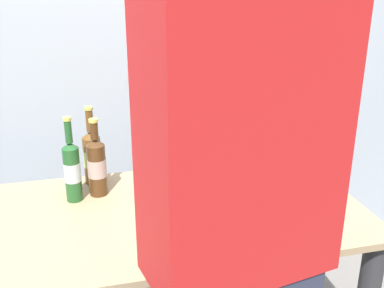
% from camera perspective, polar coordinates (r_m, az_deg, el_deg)
% --- Properties ---
extents(desk, '(1.35, 0.75, 0.75)m').
position_cam_1_polar(desk, '(1.79, -1.80, -12.59)').
color(desk, '#9E8460').
rests_on(desk, ground).
extents(laptop, '(0.31, 0.30, 0.20)m').
position_cam_1_polar(laptop, '(1.81, 5.00, -4.69)').
color(laptop, black).
rests_on(laptop, desk).
extents(beer_bottle_green, '(0.06, 0.06, 0.33)m').
position_cam_1_polar(beer_bottle_green, '(1.78, -14.48, -3.04)').
color(beer_bottle_green, '#1E5123').
rests_on(beer_bottle_green, desk).
extents(beer_bottle_dark, '(0.07, 0.07, 0.31)m').
position_cam_1_polar(beer_bottle_dark, '(1.80, -11.59, -2.58)').
color(beer_bottle_dark, '#472B14').
rests_on(beer_bottle_dark, desk).
extents(beer_bottle_brown, '(0.07, 0.07, 0.32)m').
position_cam_1_polar(beer_bottle_brown, '(1.91, -12.12, -1.37)').
color(beer_bottle_brown, brown).
rests_on(beer_bottle_brown, desk).
extents(person_figure, '(0.47, 0.35, 1.83)m').
position_cam_1_polar(person_figure, '(1.16, 5.69, -12.72)').
color(person_figure, '#2D3347').
rests_on(person_figure, ground).
extents(coffee_mug, '(0.13, 0.09, 0.10)m').
position_cam_1_polar(coffee_mug, '(1.50, -0.71, -10.25)').
color(coffee_mug, '#19598C').
rests_on(coffee_mug, desk).
extents(back_wall, '(6.00, 0.10, 2.60)m').
position_cam_1_polar(back_wall, '(2.38, -6.69, 14.08)').
color(back_wall, '#99A3AD').
rests_on(back_wall, ground).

